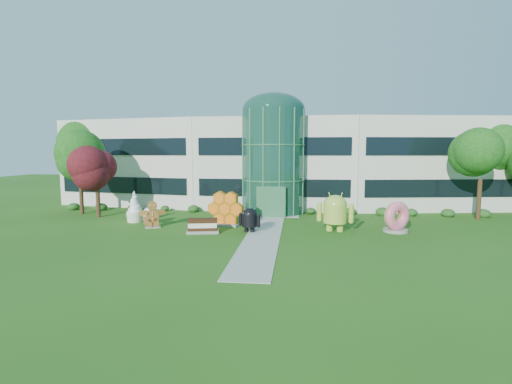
# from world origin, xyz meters

# --- Properties ---
(ground) EXTENTS (140.00, 140.00, 0.00)m
(ground) POSITION_xyz_m (0.00, 0.00, 0.00)
(ground) COLOR #215114
(ground) RESTS_ON ground
(building) EXTENTS (46.00, 15.00, 9.30)m
(building) POSITION_xyz_m (0.00, 18.00, 4.65)
(building) COLOR beige
(building) RESTS_ON ground
(atrium) EXTENTS (6.00, 6.00, 9.80)m
(atrium) POSITION_xyz_m (0.00, 12.00, 4.90)
(atrium) COLOR #194738
(atrium) RESTS_ON ground
(walkway) EXTENTS (2.40, 20.00, 0.04)m
(walkway) POSITION_xyz_m (0.00, 2.00, 0.02)
(walkway) COLOR #9E9E93
(walkway) RESTS_ON ground
(tree_red) EXTENTS (4.00, 4.00, 6.00)m
(tree_red) POSITION_xyz_m (-15.50, 7.50, 3.00)
(tree_red) COLOR #3F0C14
(tree_red) RESTS_ON ground
(trees_backdrop) EXTENTS (52.00, 8.00, 8.40)m
(trees_backdrop) POSITION_xyz_m (0.00, 13.00, 4.20)
(trees_backdrop) COLOR #1C4511
(trees_backdrop) RESTS_ON ground
(android_green) EXTENTS (3.13, 2.42, 3.17)m
(android_green) POSITION_xyz_m (5.11, 3.65, 1.58)
(android_green) COLOR #A1BF3D
(android_green) RESTS_ON ground
(android_black) EXTENTS (2.14, 1.80, 2.07)m
(android_black) POSITION_xyz_m (-1.12, 2.67, 1.03)
(android_black) COLOR black
(android_black) RESTS_ON ground
(donut) EXTENTS (2.42, 2.02, 2.28)m
(donut) POSITION_xyz_m (9.52, 3.92, 1.14)
(donut) COLOR #E55778
(donut) RESTS_ON ground
(gingerbread) EXTENTS (2.43, 1.69, 2.09)m
(gingerbread) POSITION_xyz_m (-8.78, 3.42, 1.05)
(gingerbread) COLOR brown
(gingerbread) RESTS_ON ground
(ice_cream_sandwich) EXTENTS (2.48, 1.57, 1.02)m
(ice_cream_sandwich) POSITION_xyz_m (-4.45, 2.05, 0.51)
(ice_cream_sandwich) COLOR black
(ice_cream_sandwich) RESTS_ON ground
(honeycomb) EXTENTS (3.33, 1.84, 2.48)m
(honeycomb) POSITION_xyz_m (-3.30, 4.84, 1.24)
(honeycomb) COLOR orange
(honeycomb) RESTS_ON ground
(froyo) EXTENTS (1.77, 1.77, 2.58)m
(froyo) POSITION_xyz_m (-11.21, 5.59, 1.29)
(froyo) COLOR white
(froyo) RESTS_ON ground
(cupcake) EXTENTS (1.26, 1.26, 1.35)m
(cupcake) POSITION_xyz_m (-9.67, 4.90, 0.68)
(cupcake) COLOR white
(cupcake) RESTS_ON ground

